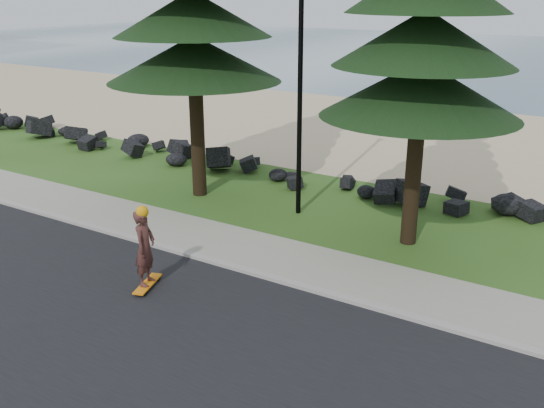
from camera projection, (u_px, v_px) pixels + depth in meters
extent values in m
plane|color=#34531A|center=(235.00, 250.00, 15.21)|extent=(160.00, 160.00, 0.00)
cube|color=black|center=(99.00, 331.00, 11.61)|extent=(160.00, 7.00, 0.02)
cube|color=#ABA19A|center=(213.00, 261.00, 14.47)|extent=(160.00, 0.20, 0.10)
cube|color=gray|center=(240.00, 246.00, 15.36)|extent=(160.00, 2.00, 0.08)
cube|color=beige|center=(425.00, 137.00, 26.78)|extent=(160.00, 15.00, 0.01)
cylinder|color=black|center=(300.00, 75.00, 16.42)|extent=(0.14, 0.14, 8.00)
cube|color=orange|center=(148.00, 284.00, 13.27)|extent=(0.56, 1.05, 0.03)
imported|color=#4E2823|center=(145.00, 248.00, 12.98)|extent=(0.58, 0.72, 1.70)
sphere|color=orange|center=(142.00, 212.00, 12.71)|extent=(0.27, 0.27, 0.27)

